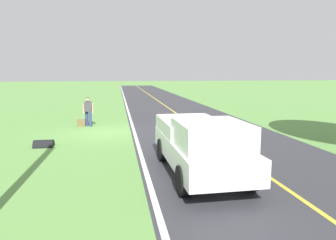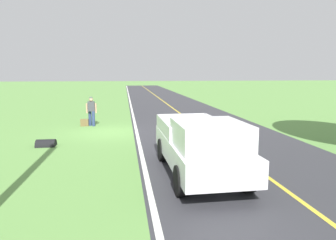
# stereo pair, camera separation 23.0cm
# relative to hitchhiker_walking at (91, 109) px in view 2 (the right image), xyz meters

# --- Properties ---
(ground_plane) EXTENTS (200.00, 200.00, 0.00)m
(ground_plane) POSITION_rel_hitchhiker_walking_xyz_m (-1.22, 2.23, -0.98)
(ground_plane) COLOR #609347
(road_surface) EXTENTS (7.68, 120.00, 0.00)m
(road_surface) POSITION_rel_hitchhiker_walking_xyz_m (-6.22, 2.23, -0.98)
(road_surface) COLOR #333338
(road_surface) RESTS_ON ground
(lane_edge_line) EXTENTS (0.16, 117.60, 0.00)m
(lane_edge_line) POSITION_rel_hitchhiker_walking_xyz_m (-2.56, 2.23, -0.98)
(lane_edge_line) COLOR silver
(lane_edge_line) RESTS_ON ground
(lane_centre_line) EXTENTS (0.14, 117.60, 0.00)m
(lane_centre_line) POSITION_rel_hitchhiker_walking_xyz_m (-6.22, 2.23, -0.98)
(lane_centre_line) COLOR gold
(lane_centre_line) RESTS_ON ground
(hitchhiker_walking) EXTENTS (0.62, 0.51, 1.75)m
(hitchhiker_walking) POSITION_rel_hitchhiker_walking_xyz_m (0.00, 0.00, 0.00)
(hitchhiker_walking) COLOR navy
(hitchhiker_walking) RESTS_ON ground
(suitcase_carried) EXTENTS (0.46, 0.20, 0.42)m
(suitcase_carried) POSITION_rel_hitchhiker_walking_xyz_m (0.42, 0.08, -0.77)
(suitcase_carried) COLOR brown
(suitcase_carried) RESTS_ON ground
(pickup_truck_passing) EXTENTS (2.18, 5.44, 1.82)m
(pickup_truck_passing) POSITION_rel_hitchhiker_walking_xyz_m (-4.22, 9.83, -0.01)
(pickup_truck_passing) COLOR silver
(pickup_truck_passing) RESTS_ON ground
(drainage_culvert) EXTENTS (0.80, 0.60, 0.60)m
(drainage_culvert) POSITION_rel_hitchhiker_walking_xyz_m (1.45, 5.08, -0.98)
(drainage_culvert) COLOR black
(drainage_culvert) RESTS_ON ground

